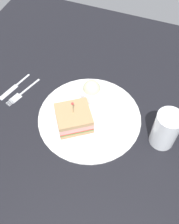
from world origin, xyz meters
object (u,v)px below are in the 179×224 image
Objects in this scene: plate at (89,117)px; sandwich_half_center at (74,118)px; coleslaw_bowl at (92,90)px; fork at (20,95)px; drink_glass at (165,132)px; knife at (13,88)px.

sandwich_half_center is (3.17, 3.84, 3.02)cm from plate.
coleslaw_bowl is (2.29, -7.81, 2.38)cm from plate.
coleslaw_bowl reaches higher than fork.
coleslaw_bowl is 0.65× the size of drink_glass.
coleslaw_bowl is at bearing -160.28° from fork.
plate is at bearing -129.53° from sandwich_half_center.
fork is 1.05× the size of knife.
coleslaw_bowl is at bearing -19.59° from drink_glass.
knife is (26.32, -2.14, -0.25)cm from plate.
fork is at bearing -12.02° from sandwich_half_center.
plate is 2.30× the size of fork.
coleslaw_bowl is 0.59× the size of knife.
fork is at bearing -0.95° from plate.
coleslaw_bowl is 24.82cm from knife.
drink_glass reaches higher than sandwich_half_center.
knife is at bearing -14.50° from sandwich_half_center.
sandwich_half_center is at bearing 167.98° from fork.
fork is at bearing -1.09° from drink_glass.
plate is 5.83cm from sandwich_half_center.
plate is 2.35× the size of sandwich_half_center.
coleslaw_bowl is at bearing -94.31° from sandwich_half_center.
coleslaw_bowl reaches higher than plate.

